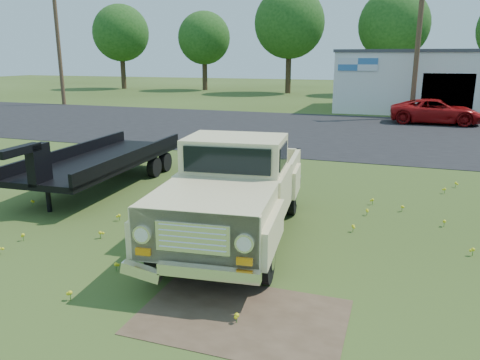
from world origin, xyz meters
name	(u,v)px	position (x,y,z in m)	size (l,w,h in m)	color
ground	(221,234)	(0.00, 0.00, 0.00)	(140.00, 140.00, 0.00)	#2D4114
asphalt_lot	(328,132)	(0.00, 15.00, 0.00)	(90.00, 14.00, 0.02)	black
dirt_patch_a	(242,317)	(1.50, -3.00, 0.00)	(3.00, 2.00, 0.01)	#4A3827
dirt_patch_b	(201,185)	(-2.00, 3.50, 0.00)	(2.20, 1.60, 0.01)	#4A3827
commercial_building	(444,80)	(6.00, 26.99, 2.10)	(14.20, 8.20, 4.15)	white
utility_pole_west	(58,44)	(-22.00, 22.00, 4.60)	(1.60, 0.30, 9.00)	#482F21
utility_pole_mid	(418,41)	(4.00, 22.00, 4.60)	(1.60, 0.30, 9.00)	#482F21
treeline_a	(121,33)	(-28.00, 40.00, 6.30)	(6.40, 6.40, 9.52)	#3A2A1A
treeline_b	(204,38)	(-18.00, 41.00, 5.67)	(5.76, 5.76, 8.57)	#3A2A1A
treeline_c	(290,23)	(-8.00, 39.50, 6.93)	(7.04, 7.04, 10.47)	#3A2A1A
treeline_d	(394,25)	(2.00, 40.50, 6.62)	(6.72, 6.72, 10.00)	#3A2A1A
vintage_pickup_truck	(236,188)	(0.38, -0.12, 1.08)	(2.32, 5.96, 2.16)	#CABB87
flatbed_trailer	(103,156)	(-4.65, 2.46, 0.89)	(2.17, 6.51, 1.78)	black
red_pickup	(436,112)	(5.25, 19.81, 0.68)	(2.27, 4.91, 1.37)	#9A0E0F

